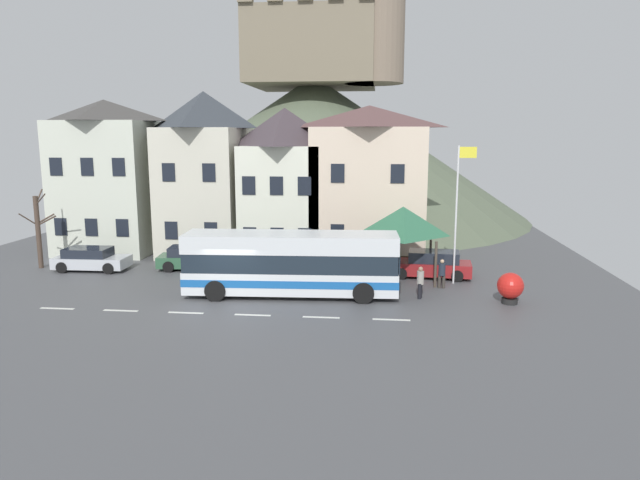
{
  "coord_description": "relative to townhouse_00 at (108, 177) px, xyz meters",
  "views": [
    {
      "loc": [
        7.02,
        -24.85,
        7.66
      ],
      "look_at": [
        3.77,
        5.09,
        2.24
      ],
      "focal_mm": 32.4,
      "sensor_mm": 36.0,
      "label": 1
    }
  ],
  "objects": [
    {
      "name": "hilltop_castle",
      "position": [
        11.48,
        19.07,
        2.09
      ],
      "size": [
        40.31,
        40.31,
        21.95
      ],
      "color": "#57624C",
      "rests_on": "ground_plane"
    },
    {
      "name": "bare_tree_00",
      "position": [
        -1.92,
        -5.18,
        -2.74
      ],
      "size": [
        1.78,
        1.61,
        4.6
      ],
      "color": "#47382D",
      "rests_on": "ground_plane"
    },
    {
      "name": "parked_car_02",
      "position": [
        7.22,
        -4.48,
        -4.34
      ],
      "size": [
        4.47,
        2.25,
        1.33
      ],
      "rotation": [
        0.0,
        0.0,
        0.11
      ],
      "color": "#2D593C",
      "rests_on": "ground_plane"
    },
    {
      "name": "pedestrian_00",
      "position": [
        19.92,
        -9.36,
        -4.19
      ],
      "size": [
        0.34,
        0.39,
        1.55
      ],
      "color": "black",
      "rests_on": "ground_plane"
    },
    {
      "name": "ground_plane",
      "position": [
        11.02,
        -11.63,
        -5.03
      ],
      "size": [
        40.0,
        60.0,
        0.07
      ],
      "color": "#4D4E52"
    },
    {
      "name": "townhouse_02",
      "position": [
        11.77,
        0.5,
        -0.28
      ],
      "size": [
        5.04,
        6.32,
        9.45
      ],
      "color": "silver",
      "rests_on": "ground_plane"
    },
    {
      "name": "parked_car_00",
      "position": [
        20.75,
        -5.01,
        -4.29
      ],
      "size": [
        4.62,
        2.16,
        1.47
      ],
      "rotation": [
        0.0,
        0.0,
        3.06
      ],
      "color": "maroon",
      "rests_on": "ground_plane"
    },
    {
      "name": "harbour_buoy",
      "position": [
        24.01,
        -9.81,
        -4.19
      ],
      "size": [
        1.21,
        1.21,
        1.46
      ],
      "color": "black",
      "rests_on": "ground_plane"
    },
    {
      "name": "parked_car_01",
      "position": [
        1.3,
        -5.41,
        -4.35
      ],
      "size": [
        4.2,
        2.01,
        1.32
      ],
      "rotation": [
        0.0,
        0.0,
        0.02
      ],
      "color": "silver",
      "rests_on": "ground_plane"
    },
    {
      "name": "public_bench",
      "position": [
        19.55,
        -3.83,
        -4.53
      ],
      "size": [
        1.63,
        0.48,
        0.87
      ],
      "color": "brown",
      "rests_on": "ground_plane"
    },
    {
      "name": "transit_bus",
      "position": [
        13.72,
        -9.54,
        -3.45
      ],
      "size": [
        10.39,
        3.02,
        3.08
      ],
      "rotation": [
        0.0,
        0.0,
        0.05
      ],
      "color": "silver",
      "rests_on": "ground_plane"
    },
    {
      "name": "townhouse_01",
      "position": [
        6.41,
        0.73,
        0.26
      ],
      "size": [
        5.01,
        6.79,
        10.53
      ],
      "color": "beige",
      "rests_on": "ground_plane"
    },
    {
      "name": "townhouse_00",
      "position": [
        0.0,
        0.0,
        0.0
      ],
      "size": [
        6.06,
        5.33,
        10.0
      ],
      "color": "beige",
      "rests_on": "ground_plane"
    },
    {
      "name": "pedestrian_01",
      "position": [
        21.13,
        -7.34,
        -4.18
      ],
      "size": [
        0.38,
        0.35,
        1.5
      ],
      "color": "#38332D",
      "rests_on": "ground_plane"
    },
    {
      "name": "bus_shelter",
      "position": [
        19.17,
        -5.56,
        -1.84
      ],
      "size": [
        3.6,
        3.6,
        3.96
      ],
      "color": "#473D33",
      "rests_on": "ground_plane"
    },
    {
      "name": "townhouse_03",
      "position": [
        17.15,
        0.17,
        -0.23
      ],
      "size": [
        6.96,
        5.67,
        9.55
      ],
      "color": "beige",
      "rests_on": "ground_plane"
    },
    {
      "name": "flagpole",
      "position": [
        21.93,
        -6.27,
        -0.83
      ],
      "size": [
        0.95,
        0.1,
        7.21
      ],
      "color": "silver",
      "rests_on": "ground_plane"
    }
  ]
}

